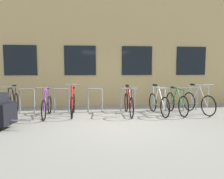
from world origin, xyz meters
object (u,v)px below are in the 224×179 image
(bicycle_green, at_px, (176,103))
(bicycle_silver, at_px, (198,102))
(bicycle_maroon, at_px, (129,103))
(bicycle_red, at_px, (73,104))
(bicycle_white, at_px, (158,103))
(bicycle_purple, at_px, (47,106))
(bicycle_black, at_px, (13,105))

(bicycle_green, height_order, bicycle_silver, bicycle_silver)
(bicycle_maroon, bearing_deg, bicycle_red, 178.95)
(bicycle_green, relative_size, bicycle_red, 1.04)
(bicycle_white, xyz_separation_m, bicycle_purple, (-3.76, -0.07, -0.01))
(bicycle_black, height_order, bicycle_white, bicycle_black)
(bicycle_green, xyz_separation_m, bicycle_purple, (-4.43, -0.12, -0.01))
(bicycle_black, distance_m, bicycle_white, 4.86)
(bicycle_green, xyz_separation_m, bicycle_red, (-3.60, 0.04, 0.01))
(bicycle_green, bearing_deg, bicycle_silver, 1.53)
(bicycle_silver, bearing_deg, bicycle_purple, -178.44)
(bicycle_maroon, height_order, bicycle_silver, bicycle_silver)
(bicycle_red, bearing_deg, bicycle_green, -0.71)
(bicycle_maroon, xyz_separation_m, bicycle_silver, (2.51, 0.01, 0.01))
(bicycle_black, xyz_separation_m, bicycle_purple, (1.10, -0.08, -0.04))
(bicycle_green, height_order, bicycle_purple, bicycle_purple)
(bicycle_white, bearing_deg, bicycle_black, 179.86)
(bicycle_white, height_order, bicycle_red, bicycle_red)
(bicycle_maroon, relative_size, bicycle_silver, 1.06)
(bicycle_maroon, height_order, bicycle_white, bicycle_white)
(bicycle_maroon, relative_size, bicycle_red, 1.07)
(bicycle_black, distance_m, bicycle_purple, 1.10)
(bicycle_red, relative_size, bicycle_purple, 1.00)
(bicycle_black, bearing_deg, bicycle_silver, 0.54)
(bicycle_white, xyz_separation_m, bicycle_green, (0.67, 0.05, -0.00))
(bicycle_black, relative_size, bicycle_silver, 1.08)
(bicycle_silver, bearing_deg, bicycle_red, 179.70)
(bicycle_green, distance_m, bicycle_silver, 0.81)
(bicycle_white, relative_size, bicycle_purple, 1.04)
(bicycle_green, bearing_deg, bicycle_red, 179.29)
(bicycle_purple, bearing_deg, bicycle_maroon, 2.75)
(bicycle_green, xyz_separation_m, bicycle_silver, (0.81, 0.02, 0.01))
(bicycle_purple, bearing_deg, bicycle_green, 1.57)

